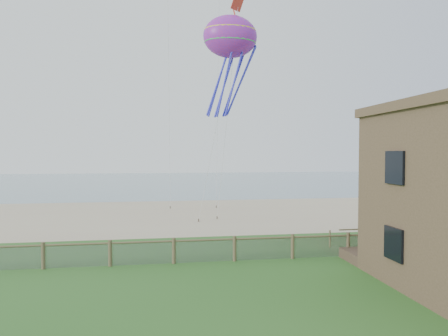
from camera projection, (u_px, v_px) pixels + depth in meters
The scene contains 6 objects.
ground at pixel (265, 307), 13.91m from camera, with size 160.00×160.00×0.00m, color #2B5E20.
sand_beach at pixel (203, 214), 35.64m from camera, with size 72.00×20.00×0.02m, color tan.
ocean at pixel (180, 181), 79.10m from camera, with size 160.00×68.00×0.02m, color slate.
chainlink_fence at pixel (235, 250), 19.82m from camera, with size 36.20×0.20×1.25m, color #4B3F2A, non-canonical shape.
octopus_kite at pixel (230, 65), 28.27m from camera, with size 3.70×2.61×7.62m, color #DE235C, non-canonical shape.
kite_red at pixel (238, 11), 28.26m from camera, with size 1.26×0.70×2.61m, color red, non-canonical shape.
Camera 1 is at (-3.52, -13.35, 5.33)m, focal length 32.00 mm.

